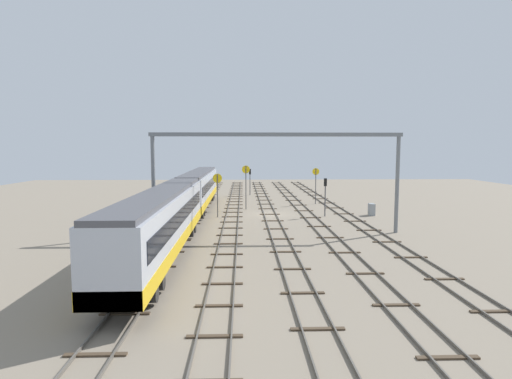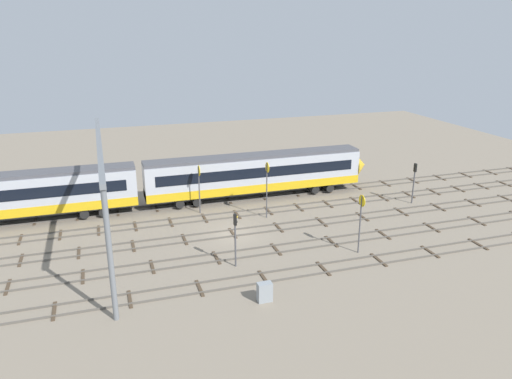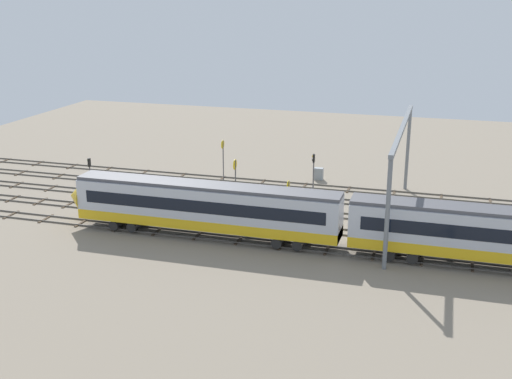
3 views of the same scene
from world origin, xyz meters
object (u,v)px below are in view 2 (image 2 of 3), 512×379
object	(u,v)px
speed_sign_near_foreground	(361,215)
speed_sign_far_trackside	(267,182)
signal_light_trackside_approach	(235,232)
signal_light_trackside_departure	(414,177)
overhead_gantry	(102,168)
train	(146,185)
relay_cabinet	(265,292)
speed_sign_mid_trackside	(199,181)

from	to	relation	value
speed_sign_near_foreground	speed_sign_far_trackside	distance (m)	11.03
speed_sign_near_foreground	signal_light_trackside_approach	bearing A→B (deg)	175.85
speed_sign_far_trackside	signal_light_trackside_departure	bearing A→B (deg)	-2.88
overhead_gantry	speed_sign_near_foreground	bearing A→B (deg)	-19.90
train	relay_cabinet	world-z (taller)	train
speed_sign_near_foreground	speed_sign_mid_trackside	xyz separation A→B (m)	(-10.81, 13.25, 0.01)
speed_sign_mid_trackside	signal_light_trackside_departure	world-z (taller)	speed_sign_mid_trackside
speed_sign_near_foreground	signal_light_trackside_approach	xyz separation A→B (m)	(-10.53, 0.76, -0.46)
speed_sign_mid_trackside	speed_sign_far_trackside	world-z (taller)	speed_sign_far_trackside
signal_light_trackside_approach	overhead_gantry	bearing A→B (deg)	145.62
signal_light_trackside_approach	relay_cabinet	size ratio (longest dim) A/B	3.17
speed_sign_mid_trackside	speed_sign_far_trackside	xyz separation A→B (m)	(6.06, -3.31, 0.38)
overhead_gantry	speed_sign_far_trackside	size ratio (longest dim) A/B	4.06
overhead_gantry	relay_cabinet	size ratio (longest dim) A/B	16.52
train	relay_cabinet	bearing A→B (deg)	-74.55
train	signal_light_trackside_approach	bearing A→B (deg)	-70.88
train	speed_sign_mid_trackside	world-z (taller)	speed_sign_mid_trackside
speed_sign_near_foreground	signal_light_trackside_approach	world-z (taller)	speed_sign_near_foreground
train	overhead_gantry	bearing A→B (deg)	-115.28
speed_sign_near_foreground	speed_sign_mid_trackside	size ratio (longest dim) A/B	1.02
overhead_gantry	signal_light_trackside_departure	world-z (taller)	overhead_gantry
speed_sign_mid_trackside	signal_light_trackside_approach	size ratio (longest dim) A/B	1.13
overhead_gantry	relay_cabinet	xyz separation A→B (m)	(9.95, -12.14, -6.52)
signal_light_trackside_departure	speed_sign_mid_trackside	bearing A→B (deg)	169.54
relay_cabinet	overhead_gantry	bearing A→B (deg)	129.33
train	speed_sign_far_trackside	distance (m)	12.69
speed_sign_far_trackside	signal_light_trackside_approach	bearing A→B (deg)	-122.19
train	signal_light_trackside_departure	bearing A→B (deg)	-14.18
speed_sign_far_trackside	signal_light_trackside_departure	world-z (taller)	speed_sign_far_trackside
train	speed_sign_mid_trackside	size ratio (longest dim) A/B	10.00
speed_sign_mid_trackside	relay_cabinet	world-z (taller)	speed_sign_mid_trackside
speed_sign_far_trackside	signal_light_trackside_approach	distance (m)	10.88
signal_light_trackside_approach	train	bearing A→B (deg)	109.12
signal_light_trackside_approach	speed_sign_near_foreground	bearing A→B (deg)	-4.15
speed_sign_far_trackside	relay_cabinet	xyz separation A→B (m)	(-5.28, -14.85, -3.06)
speed_sign_mid_trackside	relay_cabinet	distance (m)	18.37
overhead_gantry	speed_sign_near_foreground	distance (m)	21.60
speed_sign_mid_trackside	speed_sign_far_trackside	distance (m)	6.92
speed_sign_mid_trackside	relay_cabinet	xyz separation A→B (m)	(0.78, -18.16, -2.68)
overhead_gantry	signal_light_trackside_approach	world-z (taller)	overhead_gantry
overhead_gantry	speed_sign_far_trackside	distance (m)	15.85
relay_cabinet	speed_sign_mid_trackside	bearing A→B (deg)	92.45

